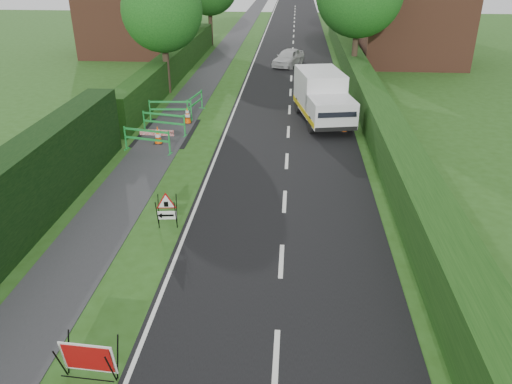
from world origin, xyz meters
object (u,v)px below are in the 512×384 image
object	(u,v)px
works_van	(323,96)
hatchback_car	(288,57)
red_rect_sign	(88,359)
triangle_sign	(165,208)

from	to	relation	value
works_van	hatchback_car	xyz separation A→B (m)	(-1.83, 12.60, -0.61)
red_rect_sign	hatchback_car	xyz separation A→B (m)	(3.28, 29.26, 0.08)
red_rect_sign	triangle_sign	bearing A→B (deg)	92.86
red_rect_sign	hatchback_car	world-z (taller)	hatchback_car
works_van	red_rect_sign	bearing A→B (deg)	-118.20
red_rect_sign	works_van	size ratio (longest dim) A/B	0.21
triangle_sign	hatchback_car	size ratio (longest dim) A/B	0.29
works_van	triangle_sign	bearing A→B (deg)	-125.99
red_rect_sign	works_van	xyz separation A→B (m)	(5.11, 16.66, 0.69)
red_rect_sign	triangle_sign	world-z (taller)	triangle_sign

